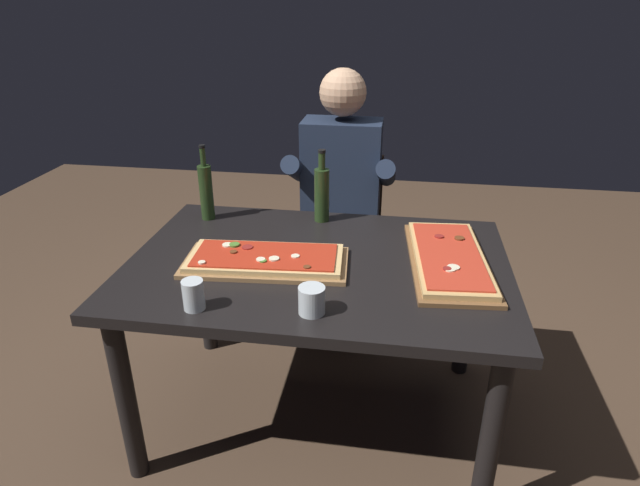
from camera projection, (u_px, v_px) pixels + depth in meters
name	position (u px, v px, depth m)	size (l,w,h in m)	color
ground_plane	(318.00, 414.00, 2.30)	(6.40, 6.40, 0.00)	#4C3828
dining_table	(318.00, 283.00, 2.02)	(1.40, 0.96, 0.74)	black
pizza_rectangular_front	(265.00, 260.00, 1.95)	(0.61, 0.32, 0.05)	olive
pizza_rectangular_left	(449.00, 259.00, 1.96)	(0.33, 0.65, 0.05)	brown
wine_bottle_dark	(206.00, 191.00, 2.30)	(0.06, 0.06, 0.33)	#233819
oil_bottle_amber	(322.00, 193.00, 2.28)	(0.06, 0.06, 0.31)	#233819
tumbler_near_camera	(193.00, 295.00, 1.67)	(0.07, 0.07, 0.10)	silver
tumbler_far_side	(312.00, 302.00, 1.65)	(0.08, 0.08, 0.09)	silver
diner_chair	(342.00, 231.00, 2.86)	(0.44, 0.44, 0.87)	black
seated_diner	(340.00, 193.00, 2.64)	(0.53, 0.41, 1.33)	#23232D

